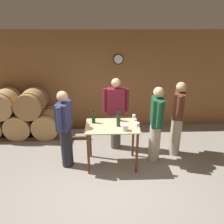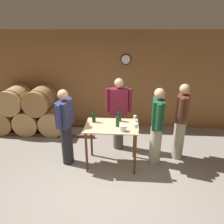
{
  "view_description": "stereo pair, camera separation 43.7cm",
  "coord_description": "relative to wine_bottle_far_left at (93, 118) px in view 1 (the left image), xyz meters",
  "views": [
    {
      "loc": [
        -0.01,
        -3.37,
        2.8
      ],
      "look_at": [
        0.14,
        0.7,
        1.17
      ],
      "focal_mm": 35.0,
      "sensor_mm": 36.0,
      "label": 1
    },
    {
      "loc": [
        0.43,
        -3.36,
        2.8
      ],
      "look_at": [
        0.14,
        0.7,
        1.17
      ],
      "focal_mm": 35.0,
      "sensor_mm": 36.0,
      "label": 2
    }
  ],
  "objects": [
    {
      "name": "barrel_rack",
      "position": [
        -2.01,
        1.3,
        -0.47
      ],
      "size": [
        3.71,
        0.81,
        1.27
      ],
      "color": "#4C331E",
      "rests_on": "ground_plane"
    },
    {
      "name": "person_host",
      "position": [
        -0.57,
        -0.14,
        -0.15
      ],
      "size": [
        0.29,
        0.58,
        1.65
      ],
      "color": "#232328",
      "rests_on": "ground_plane"
    },
    {
      "name": "tasting_table",
      "position": [
        0.38,
        -0.14,
        -0.28
      ],
      "size": [
        1.07,
        0.73,
        0.92
      ],
      "color": "#D1B284",
      "rests_on": "ground_plane"
    },
    {
      "name": "wine_bottle_far_left",
      "position": [
        0.0,
        0.0,
        0.0
      ],
      "size": [
        0.07,
        0.07,
        0.27
      ],
      "color": "black",
      "rests_on": "tasting_table"
    },
    {
      "name": "wine_bottle_center",
      "position": [
        0.53,
        0.09,
        0.01
      ],
      "size": [
        0.08,
        0.08,
        0.29
      ],
      "color": "black",
      "rests_on": "tasting_table"
    },
    {
      "name": "wine_bottle_left",
      "position": [
        0.5,
        -0.18,
        0.01
      ],
      "size": [
        0.07,
        0.07,
        0.28
      ],
      "color": "#193819",
      "rests_on": "tasting_table"
    },
    {
      "name": "wine_glass_near_left",
      "position": [
        0.85,
        0.1,
        -0.01
      ],
      "size": [
        0.07,
        0.07,
        0.13
      ],
      "color": "silver",
      "rests_on": "tasting_table"
    },
    {
      "name": "ground_plane",
      "position": [
        0.24,
        -0.73,
        -1.02
      ],
      "size": [
        14.0,
        14.0,
        0.0
      ],
      "primitive_type": "plane",
      "color": "gray"
    },
    {
      "name": "ice_bucket",
      "position": [
        0.6,
        -0.37,
        -0.04
      ],
      "size": [
        0.13,
        0.13,
        0.12
      ],
      "color": "white",
      "rests_on": "tasting_table"
    },
    {
      "name": "person_visitor_near_door",
      "position": [
        1.29,
        -0.02,
        -0.14
      ],
      "size": [
        0.25,
        0.59,
        1.68
      ],
      "color": "#B7AD93",
      "rests_on": "ground_plane"
    },
    {
      "name": "person_visitor_bearded",
      "position": [
        1.83,
        0.23,
        -0.12
      ],
      "size": [
        0.34,
        0.56,
        1.71
      ],
      "color": "#B7AD93",
      "rests_on": "ground_plane"
    },
    {
      "name": "wine_glass_near_center",
      "position": [
        0.85,
        -0.39,
        0.02
      ],
      "size": [
        0.07,
        0.07,
        0.17
      ],
      "color": "silver",
      "rests_on": "tasting_table"
    },
    {
      "name": "back_wall",
      "position": [
        0.24,
        1.86,
        0.33
      ],
      "size": [
        8.4,
        0.08,
        2.7
      ],
      "color": "brown",
      "rests_on": "ground_plane"
    },
    {
      "name": "person_visitor_with_scarf",
      "position": [
        0.49,
        0.57,
        -0.11
      ],
      "size": [
        0.59,
        0.24,
        1.72
      ],
      "color": "#4C4742",
      "rests_on": "ground_plane"
    }
  ]
}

